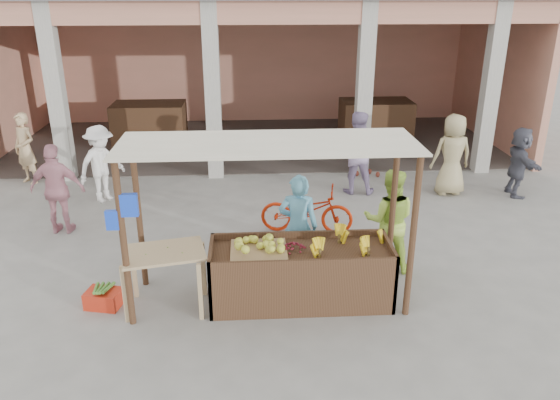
{
  "coord_description": "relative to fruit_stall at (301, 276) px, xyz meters",
  "views": [
    {
      "loc": [
        -0.21,
        -6.89,
        4.35
      ],
      "look_at": [
        0.27,
        1.2,
        1.11
      ],
      "focal_mm": 35.0,
      "sensor_mm": 36.0,
      "label": 1
    }
  ],
  "objects": [
    {
      "name": "plantain_bundle",
      "position": [
        -2.84,
        0.0,
        -0.11
      ],
      "size": [
        0.39,
        0.27,
        0.08
      ],
      "primitive_type": null,
      "color": "#4C8430",
      "rests_on": "red_crate"
    },
    {
      "name": "shopper_a",
      "position": [
        -3.8,
        4.19,
        0.49
      ],
      "size": [
        1.18,
        1.23,
        1.77
      ],
      "primitive_type": "imported",
      "rotation": [
        0.0,
        0.0,
        0.85
      ],
      "color": "white",
      "rests_on": "ground"
    },
    {
      "name": "berry_heap",
      "position": [
        -0.11,
        0.02,
        0.47
      ],
      "size": [
        0.44,
        0.36,
        0.14
      ],
      "primitive_type": "ellipsoid",
      "color": "maroon",
      "rests_on": "fruit_stall"
    },
    {
      "name": "shopper_f",
      "position": [
        1.63,
        4.38,
        0.59
      ],
      "size": [
        1.05,
        0.7,
        1.99
      ],
      "primitive_type": "imported",
      "rotation": [
        0.0,
        0.0,
        2.98
      ],
      "color": "#907CA2",
      "rests_on": "ground"
    },
    {
      "name": "side_table",
      "position": [
        -1.92,
        -0.08,
        0.36
      ],
      "size": [
        1.24,
        0.96,
        0.9
      ],
      "rotation": [
        0.0,
        0.0,
        0.21
      ],
      "color": "tan",
      "rests_on": "ground"
    },
    {
      "name": "produce_sacks",
      "position": [
        2.14,
        5.4,
        -0.13
      ],
      "size": [
        0.88,
        0.65,
        0.53
      ],
      "color": "maroon",
      "rests_on": "ground"
    },
    {
      "name": "shopper_d",
      "position": [
        5.1,
        3.98,
        0.4
      ],
      "size": [
        0.75,
        1.53,
        1.6
      ],
      "primitive_type": "imported",
      "rotation": [
        0.0,
        0.0,
        1.47
      ],
      "color": "#494956",
      "rests_on": "ground"
    },
    {
      "name": "banana_heap",
      "position": [
        0.72,
        0.04,
        0.51
      ],
      "size": [
        1.18,
        0.64,
        0.21
      ],
      "primitive_type": null,
      "color": "yellow",
      "rests_on": "fruit_stall"
    },
    {
      "name": "shopper_b",
      "position": [
        -4.2,
        2.62,
        0.51
      ],
      "size": [
        1.11,
        0.65,
        1.81
      ],
      "primitive_type": "imported",
      "rotation": [
        0.0,
        0.0,
        3.06
      ],
      "color": "#C6838F",
      "rests_on": "ground"
    },
    {
      "name": "shopper_e",
      "position": [
        -5.81,
        5.45,
        0.46
      ],
      "size": [
        0.8,
        0.75,
        1.71
      ],
      "primitive_type": "imported",
      "rotation": [
        0.0,
        0.0,
        -0.55
      ],
      "color": "tan",
      "rests_on": "ground"
    },
    {
      "name": "fruit_stall",
      "position": [
        0.0,
        0.0,
        0.0
      ],
      "size": [
        2.6,
        0.95,
        0.8
      ],
      "primitive_type": "cube",
      "color": "#4E321F",
      "rests_on": "ground"
    },
    {
      "name": "market_building",
      "position": [
        -0.45,
        8.93,
        2.3
      ],
      "size": [
        14.4,
        6.4,
        4.2
      ],
      "color": "tan",
      "rests_on": "ground"
    },
    {
      "name": "red_crate",
      "position": [
        -2.84,
        0.0,
        -0.27
      ],
      "size": [
        0.55,
        0.45,
        0.25
      ],
      "primitive_type": "cube",
      "rotation": [
        0.0,
        0.0,
        -0.23
      ],
      "color": "red",
      "rests_on": "ground"
    },
    {
      "name": "melon_tray",
      "position": [
        -0.6,
        -0.02,
        0.5
      ],
      "size": [
        0.79,
        0.68,
        0.21
      ],
      "color": "#9E7B51",
      "rests_on": "fruit_stall"
    },
    {
      "name": "vendor_blue",
      "position": [
        0.03,
        0.76,
        0.5
      ],
      "size": [
        0.76,
        0.61,
        1.8
      ],
      "primitive_type": "imported",
      "rotation": [
        0.0,
        0.0,
        2.96
      ],
      "color": "#58A2C1",
      "rests_on": "ground"
    },
    {
      "name": "stall_awning",
      "position": [
        -0.51,
        0.06,
        1.58
      ],
      "size": [
        4.09,
        1.35,
        2.39
      ],
      "color": "#4E321F",
      "rests_on": "ground"
    },
    {
      "name": "papaya_pile",
      "position": [
        -1.92,
        -0.08,
        0.59
      ],
      "size": [
        0.63,
        0.36,
        0.18
      ],
      "primitive_type": null,
      "color": "#53852B",
      "rests_on": "side_table"
    },
    {
      "name": "vendor_green",
      "position": [
        1.49,
        0.9,
        0.49
      ],
      "size": [
        0.95,
        0.68,
        1.79
      ],
      "primitive_type": "imported",
      "rotation": [
        0.0,
        0.0,
        2.92
      ],
      "color": "#A7CD44",
      "rests_on": "ground"
    },
    {
      "name": "motorcycle",
      "position": [
        0.34,
        2.34,
        0.07
      ],
      "size": [
        0.92,
        1.87,
        0.93
      ],
      "primitive_type": "imported",
      "rotation": [
        0.0,
        0.0,
        1.39
      ],
      "color": "#A51F06",
      "rests_on": "ground"
    },
    {
      "name": "ground",
      "position": [
        -0.5,
        0.0,
        -0.4
      ],
      "size": [
        60.0,
        60.0,
        0.0
      ],
      "primitive_type": "plane",
      "color": "slate",
      "rests_on": "ground"
    },
    {
      "name": "shopper_c",
      "position": [
        3.68,
        4.17,
        0.59
      ],
      "size": [
        1.0,
        0.69,
        1.97
      ],
      "primitive_type": "imported",
      "rotation": [
        0.0,
        0.0,
        3.22
      ],
      "color": "tan",
      "rests_on": "ground"
    }
  ]
}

